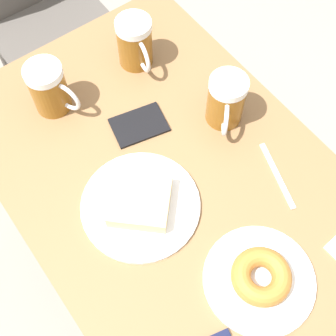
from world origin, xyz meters
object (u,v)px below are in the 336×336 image
plate_with_cake (140,204)px  beer_mug_right (135,43)px  plate_with_donut (261,277)px  fork (277,175)px  chair (39,1)px  beer_mug_center (226,101)px  passport_far_edge (139,125)px  beer_mug_left (49,88)px

plate_with_cake → beer_mug_right: beer_mug_right is taller
plate_with_donut → fork: 0.24m
chair → plate_with_donut: chair is taller
chair → fork: bearing=-84.3°
beer_mug_center → fork: beer_mug_center is taller
chair → beer_mug_right: chair is taller
plate_with_donut → passport_far_edge: bearing=88.0°
beer_mug_left → plate_with_cake: bearing=-87.8°
chair → beer_mug_center: size_ratio=6.68×
beer_mug_center → fork: size_ratio=0.79×
passport_far_edge → plate_with_donut: bearing=-92.0°
beer_mug_right → beer_mug_left: bearing=179.1°
chair → plate_with_cake: size_ratio=3.40×
plate_with_cake → beer_mug_right: size_ratio=1.94×
beer_mug_right → fork: 0.47m
beer_mug_left → fork: 0.56m
chair → beer_mug_left: (-0.21, -0.55, 0.26)m
plate_with_cake → plate_with_donut: 0.29m
beer_mug_left → beer_mug_center: (0.31, -0.27, 0.00)m
plate_with_cake → passport_far_edge: 0.21m
fork → chair: bearing=95.1°
passport_far_edge → beer_mug_left: bearing=127.3°
plate_with_cake → fork: (0.29, -0.12, -0.01)m
beer_mug_center → plate_with_cake: bearing=-166.1°
plate_with_donut → beer_mug_center: bearing=61.1°
beer_mug_right → plate_with_cake: bearing=-123.6°
plate_with_donut → beer_mug_left: 0.63m
beer_mug_right → chair: bearing=92.9°
chair → beer_mug_right: (0.03, -0.56, 0.26)m
beer_mug_center → beer_mug_right: (-0.07, 0.27, 0.00)m
chair → beer_mug_center: (0.09, -0.82, 0.26)m
chair → beer_mug_left: 0.65m
plate_with_donut → plate_with_cake: bearing=110.3°
plate_with_donut → beer_mug_center: size_ratio=1.71×
beer_mug_center → passport_far_edge: 0.21m
chair → beer_mug_left: size_ratio=6.68×
plate_with_cake → passport_far_edge: (0.12, 0.17, -0.01)m
chair → beer_mug_left: chair is taller
plate_with_cake → plate_with_donut: bearing=-69.7°
plate_with_donut → beer_mug_right: beer_mug_right is taller
beer_mug_left → passport_far_edge: 0.22m
plate_with_cake → beer_mug_right: (0.23, 0.34, 0.05)m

